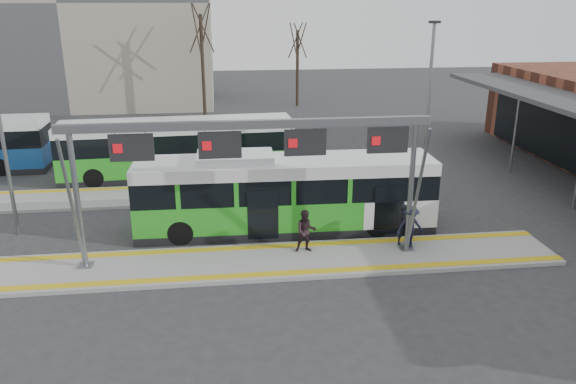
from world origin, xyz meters
name	(u,v)px	position (x,y,z in m)	size (l,w,h in m)	color
ground	(265,264)	(0.00, 0.00, 0.00)	(120.00, 120.00, 0.00)	#2D2D30
platform_main	(265,262)	(0.00, 0.00, 0.07)	(22.00, 3.00, 0.15)	gray
platform_second	(172,195)	(-4.00, 8.00, 0.07)	(20.00, 3.00, 0.15)	gray
tactile_main	(265,260)	(0.00, 0.00, 0.16)	(22.00, 2.65, 0.02)	gold
tactile_second	(173,186)	(-4.00, 9.15, 0.16)	(20.00, 0.35, 0.02)	gold
gantry	(253,150)	(-0.35, 0.25, 4.30)	(13.00, 1.68, 5.20)	slate
apartment_block	(74,0)	(-14.00, 36.00, 9.21)	(24.50, 12.50, 18.40)	#A39B88
hero_bus	(285,195)	(1.10, 3.21, 1.55)	(12.37, 2.86, 3.39)	black
bg_bus_green	(178,149)	(-3.82, 11.41, 1.54)	(12.58, 3.34, 3.11)	black
passenger_a	(404,225)	(5.51, 0.77, 0.97)	(0.60, 0.39, 1.65)	black
passenger_b	(306,231)	(1.60, 0.59, 0.98)	(0.80, 0.63, 1.65)	black
passenger_c	(410,227)	(5.63, 0.39, 1.01)	(1.11, 0.64, 1.72)	black
tree_left	(201,29)	(-2.68, 27.48, 7.06)	(1.40, 1.40, 9.31)	#382B21
tree_mid	(298,41)	(5.64, 32.16, 5.77)	(1.40, 1.40, 7.61)	#382B21
lamp_west	(0,125)	(-10.01, 4.01, 4.64)	(0.50, 0.25, 8.78)	slate
lamp_east	(428,107)	(8.41, 6.82, 4.43)	(0.50, 0.25, 8.37)	slate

